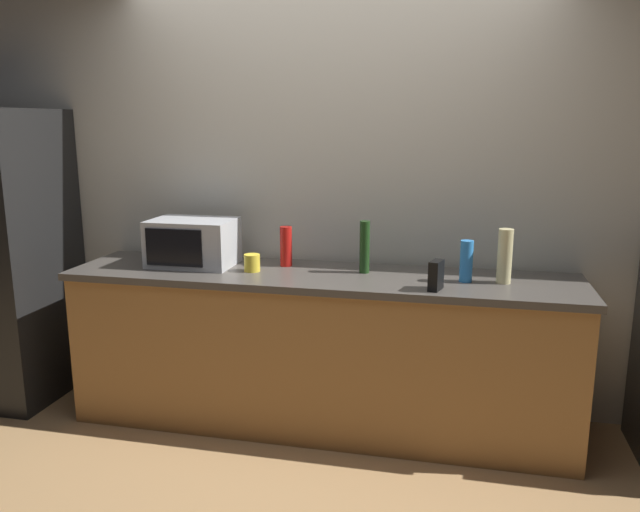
# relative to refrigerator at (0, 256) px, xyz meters

# --- Properties ---
(ground_plane) EXTENTS (8.00, 8.00, 0.00)m
(ground_plane) POSITION_rel_refrigerator_xyz_m (2.05, -0.40, -0.90)
(ground_plane) COLOR #A87F51
(back_wall) EXTENTS (6.40, 0.10, 2.70)m
(back_wall) POSITION_rel_refrigerator_xyz_m (2.05, 0.41, 0.45)
(back_wall) COLOR beige
(back_wall) RESTS_ON ground_plane
(counter_run) EXTENTS (2.84, 0.64, 0.90)m
(counter_run) POSITION_rel_refrigerator_xyz_m (2.05, 0.00, -0.45)
(counter_run) COLOR #9E6B38
(counter_run) RESTS_ON ground_plane
(refrigerator) EXTENTS (0.72, 0.73, 1.80)m
(refrigerator) POSITION_rel_refrigerator_xyz_m (0.00, 0.00, 0.00)
(refrigerator) COLOR black
(refrigerator) RESTS_ON ground_plane
(microwave) EXTENTS (0.48, 0.35, 0.27)m
(microwave) POSITION_rel_refrigerator_xyz_m (1.28, 0.05, 0.13)
(microwave) COLOR #B7BABF
(microwave) RESTS_ON counter_run
(cordless_phone) EXTENTS (0.08, 0.12, 0.15)m
(cordless_phone) POSITION_rel_refrigerator_xyz_m (2.69, -0.20, 0.07)
(cordless_phone) COLOR black
(cordless_phone) RESTS_ON counter_run
(bottle_wine) EXTENTS (0.06, 0.06, 0.29)m
(bottle_wine) POSITION_rel_refrigerator_xyz_m (2.29, 0.08, 0.15)
(bottle_wine) COLOR #1E3F19
(bottle_wine) RESTS_ON counter_run
(bottle_spray_cleaner) EXTENTS (0.07, 0.07, 0.22)m
(bottle_spray_cleaner) POSITION_rel_refrigerator_xyz_m (2.84, -0.00, 0.11)
(bottle_spray_cleaner) COLOR #338CE5
(bottle_spray_cleaner) RESTS_ON counter_run
(bottle_hand_soap) EXTENTS (0.08, 0.08, 0.29)m
(bottle_hand_soap) POSITION_rel_refrigerator_xyz_m (3.03, 0.01, 0.14)
(bottle_hand_soap) COLOR beige
(bottle_hand_soap) RESTS_ON counter_run
(bottle_hot_sauce) EXTENTS (0.07, 0.07, 0.23)m
(bottle_hot_sauce) POSITION_rel_refrigerator_xyz_m (1.82, 0.14, 0.12)
(bottle_hot_sauce) COLOR red
(bottle_hot_sauce) RESTS_ON counter_run
(mug_yellow) EXTENTS (0.09, 0.09, 0.10)m
(mug_yellow) POSITION_rel_refrigerator_xyz_m (1.66, -0.03, 0.05)
(mug_yellow) COLOR yellow
(mug_yellow) RESTS_ON counter_run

